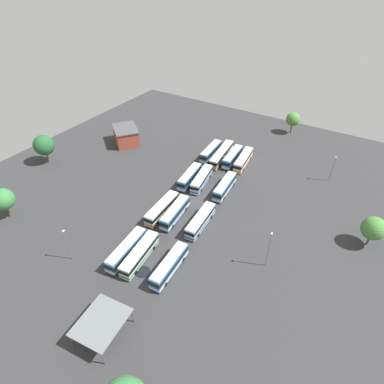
{
  "coord_description": "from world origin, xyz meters",
  "views": [
    {
      "loc": [
        -58.58,
        -35.73,
        54.61
      ],
      "look_at": [
        1.6,
        1.91,
        1.49
      ],
      "focal_mm": 30.26,
      "sensor_mm": 36.0,
      "label": 1
    }
  ],
  "objects_px": {
    "bus_row0_slot2": "(140,254)",
    "bus_row3_slot2": "(221,154)",
    "bus_row3_slot0": "(243,160)",
    "depot_building": "(126,135)",
    "tree_east_edge": "(374,228)",
    "bus_row2_slot0": "(225,186)",
    "bus_row1_slot0": "(201,220)",
    "bus_row3_slot1": "(233,157)",
    "tree_northwest": "(3,199)",
    "bus_row0_slot0": "(169,265)",
    "maintenance_shelter": "(101,322)",
    "bus_row0_slot3": "(127,249)",
    "lamp_post_near_entrance": "(269,249)",
    "bus_row2_slot3": "(190,177)",
    "bus_row3_slot3": "(211,151)",
    "bus_row1_slot2": "(175,212)",
    "lamp_post_far_corner": "(68,244)",
    "tree_north_edge": "(293,119)",
    "bus_row1_slot3": "(162,208)",
    "lamp_post_mid_lot": "(333,168)",
    "bus_row2_slot2": "(202,179)",
    "tree_south_edge": "(44,145)"
  },
  "relations": [
    {
      "from": "bus_row0_slot2",
      "to": "bus_row3_slot2",
      "type": "xyz_separation_m",
      "value": [
        47.43,
        5.0,
        0.0
      ]
    },
    {
      "from": "bus_row0_slot2",
      "to": "bus_row3_slot0",
      "type": "distance_m",
      "value": 48.25
    },
    {
      "from": "depot_building",
      "to": "tree_east_edge",
      "type": "height_order",
      "value": "tree_east_edge"
    },
    {
      "from": "bus_row2_slot0",
      "to": "bus_row1_slot0",
      "type": "bearing_deg",
      "value": -174.46
    },
    {
      "from": "bus_row2_slot0",
      "to": "bus_row3_slot0",
      "type": "bearing_deg",
      "value": 6.05
    },
    {
      "from": "bus_row3_slot1",
      "to": "tree_northwest",
      "type": "bearing_deg",
      "value": 146.11
    },
    {
      "from": "bus_row1_slot0",
      "to": "bus_row3_slot0",
      "type": "relative_size",
      "value": 0.96
    },
    {
      "from": "bus_row0_slot0",
      "to": "bus_row2_slot0",
      "type": "relative_size",
      "value": 1.01
    },
    {
      "from": "bus_row0_slot0",
      "to": "bus_row0_slot2",
      "type": "height_order",
      "value": "same"
    },
    {
      "from": "bus_row2_slot0",
      "to": "maintenance_shelter",
      "type": "relative_size",
      "value": 1.23
    },
    {
      "from": "bus_row0_slot3",
      "to": "lamp_post_near_entrance",
      "type": "bearing_deg",
      "value": -63.52
    },
    {
      "from": "bus_row2_slot0",
      "to": "bus_row2_slot3",
      "type": "height_order",
      "value": "same"
    },
    {
      "from": "bus_row3_slot3",
      "to": "bus_row2_slot3",
      "type": "bearing_deg",
      "value": -172.87
    },
    {
      "from": "bus_row1_slot2",
      "to": "lamp_post_far_corner",
      "type": "xyz_separation_m",
      "value": [
        -23.34,
        11.54,
        2.88
      ]
    },
    {
      "from": "maintenance_shelter",
      "to": "tree_north_edge",
      "type": "bearing_deg",
      "value": -1.51
    },
    {
      "from": "bus_row0_slot2",
      "to": "tree_northwest",
      "type": "xyz_separation_m",
      "value": [
        -6.31,
        37.63,
        3.63
      ]
    },
    {
      "from": "maintenance_shelter",
      "to": "lamp_post_near_entrance",
      "type": "height_order",
      "value": "lamp_post_near_entrance"
    },
    {
      "from": "bus_row2_slot3",
      "to": "maintenance_shelter",
      "type": "bearing_deg",
      "value": -165.53
    },
    {
      "from": "bus_row1_slot0",
      "to": "bus_row1_slot3",
      "type": "xyz_separation_m",
      "value": [
        -1.24,
        10.74,
        0.0
      ]
    },
    {
      "from": "bus_row0_slot0",
      "to": "lamp_post_mid_lot",
      "type": "bearing_deg",
      "value": -21.25
    },
    {
      "from": "depot_building",
      "to": "lamp_post_near_entrance",
      "type": "bearing_deg",
      "value": -113.04
    },
    {
      "from": "bus_row3_slot2",
      "to": "bus_row1_slot0",
      "type": "bearing_deg",
      "value": -161.11
    },
    {
      "from": "bus_row0_slot2",
      "to": "bus_row2_slot2",
      "type": "distance_m",
      "value": 32.15
    },
    {
      "from": "depot_building",
      "to": "tree_east_edge",
      "type": "relative_size",
      "value": 1.69
    },
    {
      "from": "bus_row3_slot2",
      "to": "depot_building",
      "type": "height_order",
      "value": "depot_building"
    },
    {
      "from": "bus_row1_slot3",
      "to": "bus_row3_slot1",
      "type": "xyz_separation_m",
      "value": [
        32.73,
        -3.89,
        -0.0
      ]
    },
    {
      "from": "bus_row0_slot2",
      "to": "bus_row2_slot2",
      "type": "relative_size",
      "value": 1.03
    },
    {
      "from": "bus_row1_slot2",
      "to": "bus_row1_slot3",
      "type": "xyz_separation_m",
      "value": [
        -0.44,
        3.73,
        0.0
      ]
    },
    {
      "from": "bus_row0_slot0",
      "to": "tree_east_edge",
      "type": "xyz_separation_m",
      "value": [
        30.62,
        -34.14,
        3.24
      ]
    },
    {
      "from": "bus_row2_slot0",
      "to": "bus_row2_slot2",
      "type": "relative_size",
      "value": 0.98
    },
    {
      "from": "lamp_post_near_entrance",
      "to": "tree_south_edge",
      "type": "height_order",
      "value": "lamp_post_near_entrance"
    },
    {
      "from": "lamp_post_mid_lot",
      "to": "depot_building",
      "type": "bearing_deg",
      "value": 101.68
    },
    {
      "from": "bus_row0_slot0",
      "to": "bus_row1_slot2",
      "type": "bearing_deg",
      "value": 30.57
    },
    {
      "from": "bus_row0_slot2",
      "to": "maintenance_shelter",
      "type": "relative_size",
      "value": 1.29
    },
    {
      "from": "bus_row1_slot2",
      "to": "tree_north_edge",
      "type": "distance_m",
      "value": 63.16
    },
    {
      "from": "bus_row2_slot2",
      "to": "bus_row1_slot3",
      "type": "bearing_deg",
      "value": 173.84
    },
    {
      "from": "bus_row2_slot0",
      "to": "tree_east_edge",
      "type": "height_order",
      "value": "tree_east_edge"
    },
    {
      "from": "bus_row1_slot0",
      "to": "bus_row2_slot3",
      "type": "relative_size",
      "value": 1.02
    },
    {
      "from": "maintenance_shelter",
      "to": "lamp_post_near_entrance",
      "type": "relative_size",
      "value": 1.02
    },
    {
      "from": "maintenance_shelter",
      "to": "depot_building",
      "type": "bearing_deg",
      "value": 38.01
    },
    {
      "from": "bus_row0_slot0",
      "to": "bus_row3_slot2",
      "type": "distance_m",
      "value": 48.19
    },
    {
      "from": "bus_row3_slot0",
      "to": "tree_northwest",
      "type": "xyz_separation_m",
      "value": [
        -54.5,
        40.02,
        3.63
      ]
    },
    {
      "from": "bus_row0_slot0",
      "to": "tree_northwest",
      "type": "xyz_separation_m",
      "value": [
        -7.15,
        44.96,
        3.63
      ]
    },
    {
      "from": "maintenance_shelter",
      "to": "tree_south_edge",
      "type": "xyz_separation_m",
      "value": [
        33.09,
        56.6,
        2.57
      ]
    },
    {
      "from": "bus_row1_slot2",
      "to": "lamp_post_mid_lot",
      "type": "bearing_deg",
      "value": -37.61
    },
    {
      "from": "bus_row2_slot2",
      "to": "maintenance_shelter",
      "type": "xyz_separation_m",
      "value": [
        -48.73,
        -8.81,
        1.8
      ]
    },
    {
      "from": "lamp_post_near_entrance",
      "to": "lamp_post_far_corner",
      "type": "bearing_deg",
      "value": 119.51
    },
    {
      "from": "bus_row3_slot0",
      "to": "bus_row3_slot3",
      "type": "relative_size",
      "value": 1.05
    },
    {
      "from": "bus_row1_slot3",
      "to": "maintenance_shelter",
      "type": "xyz_separation_m",
      "value": [
        -31.89,
        -10.63,
        1.8
      ]
    },
    {
      "from": "lamp_post_near_entrance",
      "to": "bus_row0_slot0",
      "type": "bearing_deg",
      "value": 126.46
    }
  ]
}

